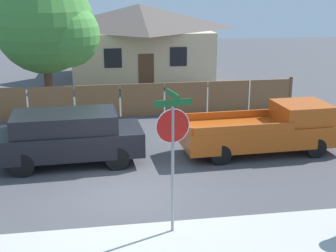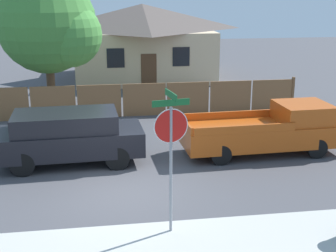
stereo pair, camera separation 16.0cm
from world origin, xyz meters
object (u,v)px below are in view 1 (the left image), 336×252
house (140,40)px  oak_tree (49,26)px  red_suv (68,136)px  orange_pickup (268,130)px  stop_sign (173,138)px

house → oak_tree: size_ratio=1.43×
red_suv → orange_pickup: bearing=-2.1°
oak_tree → orange_pickup: bearing=-43.4°
house → oak_tree: 9.28m
house → oak_tree: oak_tree is taller
house → red_suv: 15.77m
oak_tree → red_suv: (1.01, -7.50, -2.97)m
house → orange_pickup: 15.55m
red_suv → stop_sign: 5.81m
house → red_suv: (-3.94, -15.20, -1.45)m
house → stop_sign: size_ratio=2.63×
red_suv → stop_sign: size_ratio=1.40×
red_suv → oak_tree: bearing=95.4°
oak_tree → stop_sign: (3.63, -12.50, -1.58)m
house → orange_pickup: (2.96, -15.19, -1.58)m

